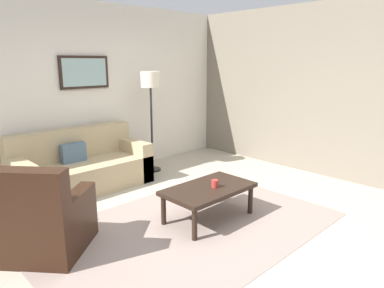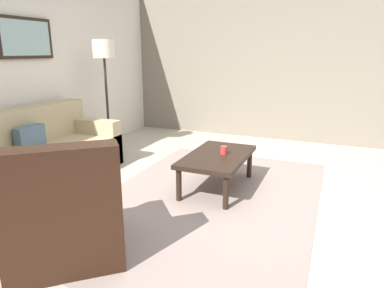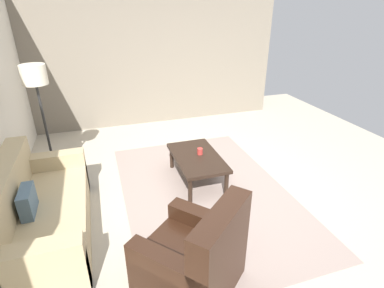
{
  "view_description": "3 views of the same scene",
  "coord_description": "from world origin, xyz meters",
  "views": [
    {
      "loc": [
        -2.52,
        -2.68,
        1.87
      ],
      "look_at": [
        0.4,
        0.35,
        0.87
      ],
      "focal_mm": 32.53,
      "sensor_mm": 36.0,
      "label": 1
    },
    {
      "loc": [
        -3.17,
        -1.17,
        1.54
      ],
      "look_at": [
        -0.07,
        0.15,
        0.62
      ],
      "focal_mm": 31.78,
      "sensor_mm": 36.0,
      "label": 2
    },
    {
      "loc": [
        -3.31,
        1.27,
        2.44
      ],
      "look_at": [
        0.21,
        0.13,
        0.68
      ],
      "focal_mm": 28.15,
      "sensor_mm": 36.0,
      "label": 3
    }
  ],
  "objects": [
    {
      "name": "area_rug",
      "position": [
        0.0,
        0.0,
        0.0
      ],
      "size": [
        3.4,
        2.23,
        0.01
      ],
      "primitive_type": "cube",
      "color": "gray",
      "rests_on": "ground_plane"
    },
    {
      "name": "lamp_standing",
      "position": [
        1.05,
        2.03,
        1.41
      ],
      "size": [
        0.32,
        0.32,
        1.71
      ],
      "color": "black",
      "rests_on": "ground_plane"
    },
    {
      "name": "armchair_leather",
      "position": [
        -1.42,
        0.61,
        0.31
      ],
      "size": [
        1.13,
        1.13,
        0.95
      ],
      "color": "black",
      "rests_on": "ground_plane"
    },
    {
      "name": "couch_main",
      "position": [
        -0.27,
        2.1,
        0.3
      ],
      "size": [
        1.95,
        0.9,
        0.88
      ],
      "color": "tan",
      "rests_on": "ground_plane"
    },
    {
      "name": "cup",
      "position": [
        0.39,
        -0.05,
        0.46
      ],
      "size": [
        0.08,
        0.08,
        0.09
      ],
      "primitive_type": "cylinder",
      "color": "#B2332D",
      "rests_on": "coffee_table"
    },
    {
      "name": "ground_plane",
      "position": [
        0.0,
        0.0,
        0.0
      ],
      "size": [
        8.0,
        8.0,
        0.0
      ],
      "primitive_type": "plane",
      "color": "#B2A893"
    },
    {
      "name": "stone_feature_panel",
      "position": [
        3.0,
        0.0,
        1.4
      ],
      "size": [
        0.12,
        5.2,
        2.8
      ],
      "primitive_type": "cube",
      "color": "slate",
      "rests_on": "ground_plane"
    },
    {
      "name": "coffee_table",
      "position": [
        0.35,
        0.01,
        0.36
      ],
      "size": [
        1.1,
        0.64,
        0.41
      ],
      "color": "black",
      "rests_on": "ground_plane"
    },
    {
      "name": "rear_partition",
      "position": [
        0.0,
        2.6,
        1.4
      ],
      "size": [
        6.0,
        0.12,
        2.8
      ],
      "primitive_type": "cube",
      "color": "silver",
      "rests_on": "ground_plane"
    },
    {
      "name": "framed_artwork",
      "position": [
        0.13,
        2.51,
        1.71
      ],
      "size": [
        0.82,
        0.04,
        0.51
      ],
      "color": "black"
    }
  ]
}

